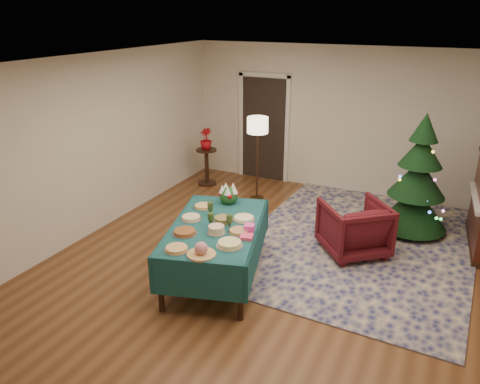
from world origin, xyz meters
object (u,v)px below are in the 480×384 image
at_px(gift_box, 249,228).
at_px(side_table, 207,167).
at_px(buffet_table, 216,235).
at_px(potted_plant, 206,143).
at_px(christmas_tree, 418,181).
at_px(floor_lamp, 258,130).
at_px(armchair, 354,226).

relative_size(gift_box, side_table, 0.16).
xyz_separation_m(buffet_table, gift_box, (0.46, 0.00, 0.20)).
distance_m(gift_box, potted_plant, 3.76).
height_order(gift_box, christmas_tree, christmas_tree).
xyz_separation_m(gift_box, potted_plant, (-2.30, 2.98, 0.05)).
distance_m(side_table, christmas_tree, 4.02).
xyz_separation_m(buffet_table, side_table, (-1.84, 2.98, -0.24)).
bearing_deg(side_table, floor_lamp, -13.45).
bearing_deg(potted_plant, christmas_tree, -6.88).
bearing_deg(potted_plant, gift_box, -52.34).
bearing_deg(potted_plant, floor_lamp, -13.45).
bearing_deg(armchair, christmas_tree, -161.48).
height_order(gift_box, potted_plant, potted_plant).
bearing_deg(floor_lamp, gift_box, -68.08).
relative_size(gift_box, christmas_tree, 0.06).
bearing_deg(gift_box, armchair, 54.85).
bearing_deg(armchair, potted_plant, -65.55).
height_order(armchair, potted_plant, potted_plant).
distance_m(gift_box, christmas_tree, 3.00).
relative_size(potted_plant, christmas_tree, 0.22).
height_order(armchair, christmas_tree, christmas_tree).
relative_size(armchair, christmas_tree, 0.45).
bearing_deg(christmas_tree, armchair, -121.53).
bearing_deg(potted_plant, buffet_table, -58.36).
bearing_deg(side_table, armchair, -25.60).
distance_m(armchair, floor_lamp, 2.59).
bearing_deg(floor_lamp, potted_plant, 166.55).
xyz_separation_m(floor_lamp, christmas_tree, (2.74, -0.19, -0.45)).
distance_m(buffet_table, potted_plant, 3.51).
relative_size(armchair, side_table, 1.18).
distance_m(buffet_table, christmas_tree, 3.29).
height_order(side_table, potted_plant, potted_plant).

